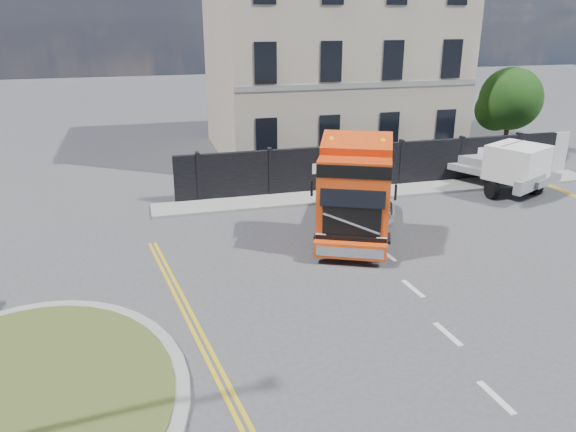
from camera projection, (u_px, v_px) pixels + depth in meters
name	position (u px, v px, depth m)	size (l,w,h in m)	color
ground	(310.00, 295.00, 15.57)	(120.00, 120.00, 0.00)	#424244
traffic_island	(17.00, 404.00, 11.11)	(6.80, 6.80, 0.17)	gray
hoarding_fence	(391.00, 165.00, 24.99)	(18.80, 0.25, 2.00)	black
georgian_building	(328.00, 44.00, 30.04)	(12.30, 10.30, 12.80)	beige
tree	(507.00, 102.00, 29.01)	(3.20, 3.20, 4.80)	#382619
pavement_far	(387.00, 192.00, 24.36)	(20.00, 1.60, 0.12)	gray
truck	(355.00, 196.00, 18.72)	(4.50, 6.37, 3.59)	black
flatbed_pickup	(507.00, 166.00, 24.09)	(4.28, 5.87, 2.21)	gray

